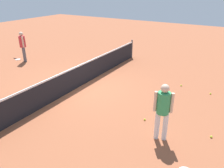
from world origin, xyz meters
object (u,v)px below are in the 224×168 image
object	(u,v)px
tennis_ball_midcourt	(145,120)
tennis_ball_baseline	(211,137)
tennis_racket_far_player	(18,59)
tennis_ball_by_net	(210,94)
player_near_side	(163,108)
player_far_side	(23,44)
tennis_ball_near_player	(181,85)

from	to	relation	value
tennis_ball_midcourt	tennis_ball_baseline	world-z (taller)	same
tennis_racket_far_player	tennis_ball_by_net	distance (m)	10.69
player_near_side	player_far_side	size ratio (longest dim) A/B	1.00
tennis_racket_far_player	tennis_ball_near_player	world-z (taller)	tennis_ball_near_player
tennis_ball_near_player	tennis_ball_by_net	size ratio (longest dim) A/B	1.00
player_near_side	tennis_ball_near_player	distance (m)	4.10
tennis_racket_far_player	tennis_ball_near_player	size ratio (longest dim) A/B	8.95
player_near_side	tennis_ball_baseline	bearing A→B (deg)	-57.81
tennis_ball_near_player	tennis_racket_far_player	bearing A→B (deg)	97.09
player_far_side	tennis_ball_baseline	size ratio (longest dim) A/B	25.76
player_far_side	tennis_ball_by_net	bearing A→B (deg)	-84.45
player_far_side	tennis_ball_midcourt	xyz separation A→B (m)	(-2.16, -8.43, -0.98)
tennis_ball_midcourt	tennis_ball_near_player	bearing A→B (deg)	-5.01
player_near_side	tennis_ball_baseline	distance (m)	1.78
player_near_side	tennis_ball_midcourt	xyz separation A→B (m)	(0.64, 0.74, -0.98)
tennis_ball_by_net	tennis_ball_baseline	xyz separation A→B (m)	(-2.97, -0.48, 0.00)
tennis_racket_far_player	tennis_ball_near_player	xyz separation A→B (m)	(1.17, -9.41, 0.02)
player_far_side	tennis_ball_baseline	distance (m)	10.67
player_far_side	tennis_racket_far_player	xyz separation A→B (m)	(-0.01, 0.68, -1.00)
player_near_side	tennis_racket_far_player	xyz separation A→B (m)	(2.79, 9.86, -1.00)
tennis_ball_midcourt	player_far_side	bearing A→B (deg)	75.63
tennis_ball_by_net	tennis_ball_midcourt	bearing A→B (deg)	154.01
player_far_side	tennis_racket_far_player	world-z (taller)	player_far_side
player_near_side	player_far_side	world-z (taller)	same
player_far_side	tennis_ball_by_net	distance (m)	10.05
player_near_side	tennis_ball_baseline	size ratio (longest dim) A/B	25.76
player_near_side	tennis_ball_by_net	size ratio (longest dim) A/B	25.76
tennis_racket_far_player	player_far_side	bearing A→B (deg)	-89.39
tennis_ball_near_player	tennis_ball_midcourt	size ratio (longest dim) A/B	1.00
tennis_ball_near_player	tennis_ball_midcourt	bearing A→B (deg)	174.99
tennis_ball_near_player	tennis_ball_midcourt	distance (m)	3.34
tennis_ball_baseline	tennis_ball_by_net	bearing A→B (deg)	9.17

